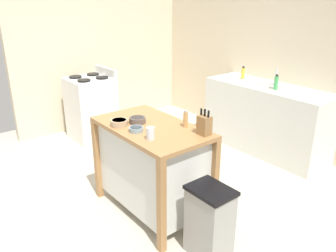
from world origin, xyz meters
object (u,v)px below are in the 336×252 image
stove (91,108)px  bowl_ceramic_wide (136,129)px  bowl_ceramic_small (119,123)px  bowl_stoneware_deep (137,120)px  sink_faucet (276,76)px  bottle_hand_soap (276,82)px  drinking_cup (150,133)px  bottle_spray_cleaner (243,73)px  pepper_grinder (186,119)px  kitchen_island (152,164)px  knife_block (204,125)px  trash_bin (209,222)px

stove → bowl_ceramic_wide: bearing=-15.7°
bowl_ceramic_small → bowl_stoneware_deep: 0.18m
bowl_stoneware_deep → stove: size_ratio=0.15×
bowl_stoneware_deep → sink_faucet: sink_faucet is taller
bowl_stoneware_deep → bottle_hand_soap: size_ratio=0.82×
drinking_cup → bottle_spray_cleaner: bearing=112.1°
bowl_ceramic_small → drinking_cup: 0.44m
pepper_grinder → stove: pepper_grinder is taller
stove → bowl_stoneware_deep: bearing=-13.4°
sink_faucet → stove: sink_faucet is taller
kitchen_island → bottle_spray_cleaner: bearing=107.8°
knife_block → pepper_grinder: (-0.24, -0.00, -0.01)m
trash_bin → drinking_cup: bearing=-163.2°
pepper_grinder → sink_faucet: 2.02m
bowl_stoneware_deep → stove: stove is taller
kitchen_island → bottle_hand_soap: 2.04m
drinking_cup → trash_bin: (0.56, 0.17, -0.64)m
kitchen_island → drinking_cup: bearing=-37.0°
bowl_ceramic_wide → drinking_cup: drinking_cup is taller
pepper_grinder → bottle_hand_soap: 1.77m
pepper_grinder → knife_block: bearing=1.0°
sink_faucet → trash_bin: bearing=-65.5°
knife_block → stove: knife_block is taller
trash_bin → bowl_ceramic_wide: bearing=-168.2°
bottle_spray_cleaner → bottle_hand_soap: 0.65m
sink_faucet → drinking_cup: bearing=-79.3°
bowl_stoneware_deep → drinking_cup: size_ratio=1.45×
bowl_ceramic_wide → bottle_hand_soap: size_ratio=0.67×
bottle_hand_soap → bowl_ceramic_small: bearing=-93.8°
sink_faucet → kitchen_island: bearing=-84.9°
pepper_grinder → stove: (-2.31, 0.18, -0.52)m
kitchen_island → trash_bin: kitchen_island is taller
bowl_ceramic_wide → bowl_stoneware_deep: bowl_stoneware_deep is taller
drinking_cup → sink_faucet: (-0.45, 2.40, 0.07)m
kitchen_island → trash_bin: (0.82, -0.02, -0.19)m
knife_block → drinking_cup: 0.47m
trash_bin → bowl_ceramic_small: bearing=-168.3°
bowl_ceramic_wide → stove: stove is taller
bowl_ceramic_wide → pepper_grinder: bearing=65.8°
knife_block → bowl_stoneware_deep: bearing=-154.2°
bowl_ceramic_small → bottle_hand_soap: bearing=86.2°
sink_faucet → stove: size_ratio=0.21×
bowl_ceramic_small → bottle_spray_cleaner: (-0.49, 2.33, 0.06)m
stove → knife_block: bearing=-3.9°
kitchen_island → bottle_spray_cleaner: 2.27m
bowl_ceramic_wide → drinking_cup: (0.22, -0.00, 0.03)m
pepper_grinder → sink_faucet: size_ratio=0.77×
bowl_ceramic_wide → trash_bin: (0.79, 0.17, -0.61)m
bottle_hand_soap → stove: (-2.06, -1.57, -0.54)m
bottle_spray_cleaner → stove: bearing=-129.9°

